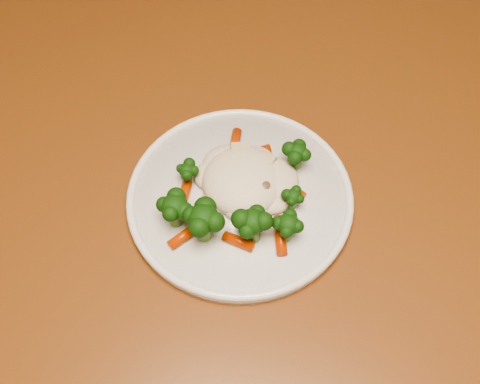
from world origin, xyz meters
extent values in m
plane|color=brown|center=(0.00, 0.00, 0.00)|extent=(3.00, 3.00, 0.00)
cube|color=brown|center=(-0.05, -0.09, 0.73)|extent=(1.24, 0.92, 0.04)
cube|color=brown|center=(-0.61, 0.16, 0.35)|extent=(0.07, 0.07, 0.71)
cylinder|color=silver|center=(-0.12, -0.16, 0.76)|extent=(0.27, 0.27, 0.01)
ellipsoid|color=beige|center=(-0.12, -0.15, 0.78)|extent=(0.12, 0.10, 0.04)
ellipsoid|color=black|center=(-0.18, -0.22, 0.78)|extent=(0.05, 0.05, 0.04)
ellipsoid|color=black|center=(-0.14, -0.22, 0.79)|extent=(0.06, 0.06, 0.05)
ellipsoid|color=black|center=(-0.09, -0.21, 0.78)|extent=(0.05, 0.05, 0.04)
ellipsoid|color=black|center=(-0.06, -0.20, 0.78)|extent=(0.04, 0.04, 0.04)
ellipsoid|color=black|center=(-0.06, -0.16, 0.78)|extent=(0.03, 0.03, 0.03)
ellipsoid|color=black|center=(-0.07, -0.10, 0.78)|extent=(0.04, 0.04, 0.04)
ellipsoid|color=black|center=(-0.19, -0.16, 0.78)|extent=(0.03, 0.03, 0.03)
cylinder|color=#C23704|center=(-0.15, -0.10, 0.77)|extent=(0.02, 0.05, 0.01)
cylinder|color=#C23704|center=(-0.12, -0.10, 0.77)|extent=(0.04, 0.03, 0.01)
cylinder|color=#C23704|center=(-0.07, -0.13, 0.77)|extent=(0.05, 0.03, 0.01)
cylinder|color=#C23704|center=(-0.18, -0.18, 0.77)|extent=(0.02, 0.04, 0.01)
cylinder|color=#C23704|center=(-0.17, -0.23, 0.77)|extent=(0.03, 0.04, 0.01)
cylinder|color=#C23704|center=(-0.11, -0.22, 0.77)|extent=(0.04, 0.02, 0.01)
cylinder|color=#C23704|center=(-0.06, -0.20, 0.77)|extent=(0.03, 0.05, 0.01)
cylinder|color=#C23704|center=(-0.10, -0.14, 0.78)|extent=(0.01, 0.05, 0.01)
ellipsoid|color=brown|center=(-0.11, -0.14, 0.78)|extent=(0.03, 0.03, 0.02)
ellipsoid|color=brown|center=(-0.10, -0.15, 0.78)|extent=(0.02, 0.02, 0.02)
ellipsoid|color=brown|center=(-0.13, -0.15, 0.78)|extent=(0.02, 0.02, 0.02)
cube|color=tan|center=(-0.14, -0.11, 0.78)|extent=(0.03, 0.02, 0.01)
cube|color=tan|center=(-0.10, -0.12, 0.78)|extent=(0.03, 0.02, 0.01)
cube|color=tan|center=(-0.15, -0.12, 0.78)|extent=(0.02, 0.02, 0.01)
cube|color=tan|center=(-0.13, -0.11, 0.78)|extent=(0.02, 0.02, 0.01)
camera|label=1|loc=(-0.01, -0.54, 1.36)|focal=45.00mm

